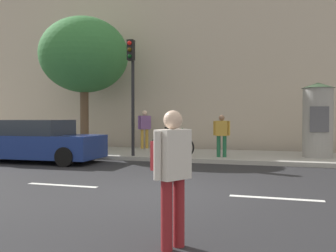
% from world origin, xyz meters
% --- Properties ---
extents(ground_plane, '(80.00, 80.00, 0.00)m').
position_xyz_m(ground_plane, '(0.00, 0.00, 0.00)').
color(ground_plane, '#232326').
extents(sidewalk_curb, '(36.00, 4.00, 0.15)m').
position_xyz_m(sidewalk_curb, '(0.00, 7.00, 0.07)').
color(sidewalk_curb, '#9E9B93').
rests_on(sidewalk_curb, ground_plane).
extents(lane_markings, '(25.80, 0.16, 0.01)m').
position_xyz_m(lane_markings, '(-0.00, 0.00, 0.00)').
color(lane_markings, silver).
rests_on(lane_markings, ground_plane).
extents(building_backdrop, '(36.00, 5.00, 8.61)m').
position_xyz_m(building_backdrop, '(0.00, 12.00, 4.30)').
color(building_backdrop, '#B7A893').
rests_on(building_backdrop, ground_plane).
extents(traffic_light, '(0.24, 0.45, 4.31)m').
position_xyz_m(traffic_light, '(-2.81, 5.24, 3.05)').
color(traffic_light, black).
rests_on(traffic_light, sidewalk_curb).
extents(poster_column, '(1.16, 1.16, 2.71)m').
position_xyz_m(poster_column, '(3.80, 6.85, 1.52)').
color(poster_column, gray).
rests_on(poster_column, sidewalk_curb).
extents(street_tree, '(3.94, 3.94, 5.92)m').
position_xyz_m(street_tree, '(-5.92, 7.23, 4.37)').
color(street_tree, brown).
rests_on(street_tree, sidewalk_curb).
extents(pedestrian_with_bag, '(0.50, 0.52, 1.68)m').
position_xyz_m(pedestrian_with_bag, '(1.21, -3.23, 1.00)').
color(pedestrian_with_bag, maroon).
rests_on(pedestrian_with_bag, ground_plane).
extents(pedestrian_near_pole, '(0.51, 0.51, 1.77)m').
position_xyz_m(pedestrian_near_pole, '(-3.54, 8.55, 1.21)').
color(pedestrian_near_pole, '#B78C33').
rests_on(pedestrian_near_pole, sidewalk_curb).
extents(pedestrian_in_dark_shirt, '(0.61, 0.40, 1.54)m').
position_xyz_m(pedestrian_in_dark_shirt, '(0.46, 5.88, 1.06)').
color(pedestrian_in_dark_shirt, '#1E5938').
rests_on(pedestrian_in_dark_shirt, sidewalk_curb).
extents(bicycle_leaning, '(1.76, 0.34, 1.09)m').
position_xyz_m(bicycle_leaning, '(-1.33, 5.51, 0.54)').
color(bicycle_leaning, black).
rests_on(bicycle_leaning, sidewalk_curb).
extents(parked_car_red, '(4.61, 2.05, 1.51)m').
position_xyz_m(parked_car_red, '(-5.83, 3.70, 0.73)').
color(parked_car_red, navy).
rests_on(parked_car_red, ground_plane).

